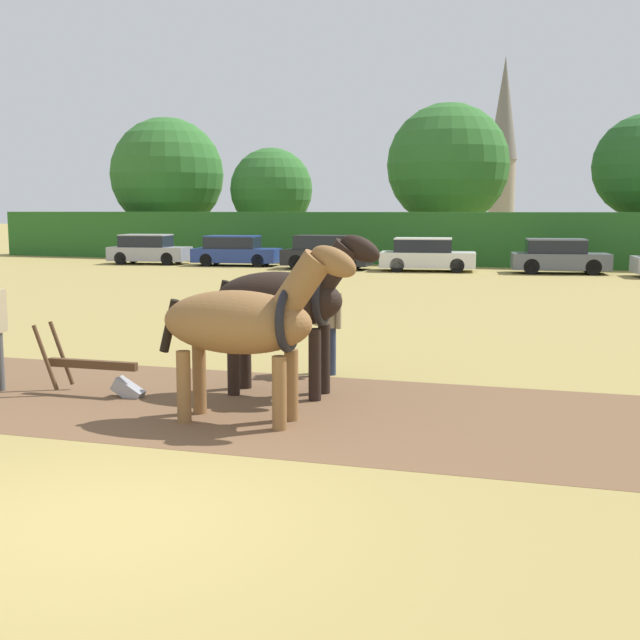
{
  "coord_description": "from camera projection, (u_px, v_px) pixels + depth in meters",
  "views": [
    {
      "loc": [
        4.13,
        -5.62,
        2.68
      ],
      "look_at": [
        0.01,
        5.13,
        1.1
      ],
      "focal_mm": 45.0,
      "sensor_mm": 36.0,
      "label": 1
    }
  ],
  "objects": [
    {
      "name": "hedgerow",
      "position": [
        534.0,
        240.0,
        37.86
      ],
      "size": [
        60.81,
        1.94,
        2.58
      ],
      "primitive_type": "cube",
      "color": "#286023",
      "rests_on": "ground"
    },
    {
      "name": "tree_center_left",
      "position": [
        448.0,
        165.0,
        44.77
      ],
      "size": [
        6.83,
        6.83,
        8.6
      ],
      "color": "#4C3823",
      "rests_on": "ground"
    },
    {
      "name": "draft_horse_lead_right",
      "position": [
        286.0,
        301.0,
        11.55
      ],
      "size": [
        2.61,
        1.01,
        2.42
      ],
      "rotation": [
        0.0,
        0.0,
        0.08
      ],
      "color": "black",
      "rests_on": "ground"
    },
    {
      "name": "parked_car_center_left",
      "position": [
        326.0,
        253.0,
        36.54
      ],
      "size": [
        4.13,
        2.07,
        1.54
      ],
      "rotation": [
        0.0,
        0.0,
        0.09
      ],
      "color": "black",
      "rests_on": "ground"
    },
    {
      "name": "farmer_beside_team",
      "position": [
        328.0,
        320.0,
        13.1
      ],
      "size": [
        0.57,
        0.4,
        1.57
      ],
      "rotation": [
        0.0,
        0.0,
        1.06
      ],
      "color": "#28334C",
      "rests_on": "ground"
    },
    {
      "name": "plowed_furrow_strip",
      "position": [
        50.0,
        391.0,
        11.94
      ],
      "size": [
        22.5,
        6.13,
        0.01
      ],
      "primitive_type": "cube",
      "rotation": [
        0.0,
        0.0,
        0.08
      ],
      "color": "brown",
      "rests_on": "ground"
    },
    {
      "name": "parked_car_center",
      "position": [
        426.0,
        255.0,
        35.34
      ],
      "size": [
        4.43,
        2.62,
        1.47
      ],
      "rotation": [
        0.0,
        0.0,
        0.2
      ],
      "color": "silver",
      "rests_on": "ground"
    },
    {
      "name": "parked_car_left",
      "position": [
        235.0,
        251.0,
        38.86
      ],
      "size": [
        4.37,
        2.4,
        1.45
      ],
      "rotation": [
        0.0,
        0.0,
        0.17
      ],
      "color": "navy",
      "rests_on": "ground"
    },
    {
      "name": "ground_plane",
      "position": [
        110.0,
        518.0,
        7.03
      ],
      "size": [
        240.0,
        240.0,
        0.0
      ],
      "primitive_type": "plane",
      "color": "#998447"
    },
    {
      "name": "plow",
      "position": [
        100.0,
        374.0,
        11.66
      ],
      "size": [
        1.68,
        0.49,
        1.13
      ],
      "rotation": [
        0.0,
        0.0,
        0.08
      ],
      "color": "#4C331E",
      "rests_on": "ground"
    },
    {
      "name": "tree_far_left",
      "position": [
        167.0,
        175.0,
        49.49
      ],
      "size": [
        6.94,
        6.94,
        8.33
      ],
      "color": "#423323",
      "rests_on": "ground"
    },
    {
      "name": "parked_car_far_left",
      "position": [
        149.0,
        250.0,
        40.05
      ],
      "size": [
        4.16,
        2.41,
        1.48
      ],
      "rotation": [
        0.0,
        0.0,
        0.18
      ],
      "color": "#9E9EA8",
      "rests_on": "ground"
    },
    {
      "name": "draft_horse_lead_left",
      "position": [
        246.0,
        322.0,
        10.05
      ],
      "size": [
        2.69,
        1.01,
        2.34
      ],
      "rotation": [
        0.0,
        0.0,
        0.08
      ],
      "color": "brown",
      "rests_on": "ground"
    },
    {
      "name": "parked_car_center_right",
      "position": [
        559.0,
        257.0,
        34.03
      ],
      "size": [
        4.27,
        2.48,
        1.48
      ],
      "rotation": [
        0.0,
        0.0,
        0.2
      ],
      "color": "#565B66",
      "rests_on": "ground"
    },
    {
      "name": "tree_left",
      "position": [
        271.0,
        190.0,
        47.98
      ],
      "size": [
        4.93,
        4.93,
        6.37
      ],
      "color": "#423323",
      "rests_on": "ground"
    },
    {
      "name": "church_spire",
      "position": [
        503.0,
        146.0,
        65.18
      ],
      "size": [
        2.3,
        2.3,
        14.95
      ],
      "color": "gray",
      "rests_on": "ground"
    }
  ]
}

